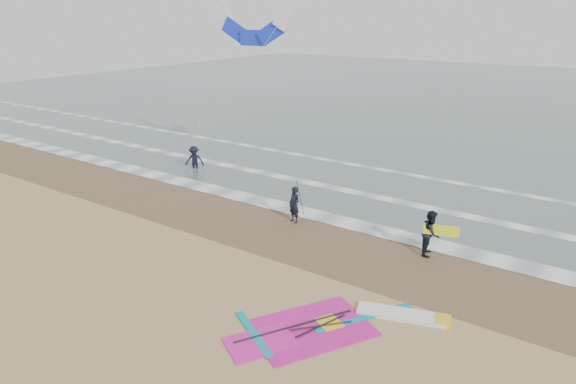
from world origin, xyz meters
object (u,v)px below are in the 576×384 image
Objects in this scene: windsurf_rig at (337,325)px; person_walking at (431,233)px; person_standing at (294,205)px; surf_kite at (253,26)px; person_wading at (194,155)px.

person_walking is (0.54, 6.21, 0.85)m from windsurf_rig.
surf_kite is (-6.43, 5.47, 7.23)m from person_standing.
windsurf_rig is 6.29m from person_walking.
person_wading is at bearing -145.72° from surf_kite.
person_wading is 8.04m from surf_kite.
windsurf_rig is at bearing -30.49° from person_standing.
person_walking is at bearing -41.18° from person_wading.
person_walking is at bearing -22.53° from surf_kite.
person_standing is 0.19× the size of surf_kite.
person_wading is at bearing 67.09° from person_walking.
person_wading is (-14.88, 9.34, 0.83)m from windsurf_rig.
surf_kite is at bearing 136.32° from windsurf_rig.
person_walking is 15.26m from surf_kite.
windsurf_rig is at bearing -61.81° from person_wading.
person_walking is 0.21× the size of surf_kite.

